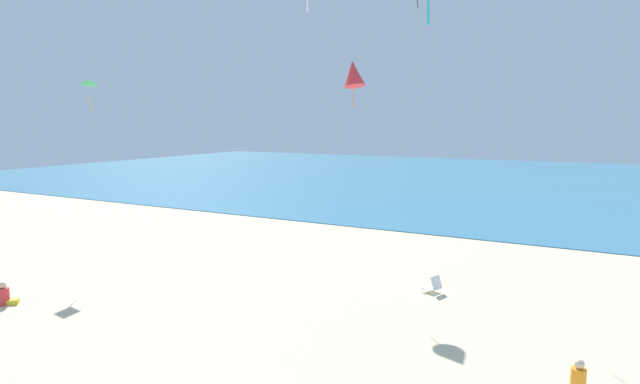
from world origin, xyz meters
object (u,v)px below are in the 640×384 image
person_2 (5,296)px  kite_red (353,74)px  beach_chair_far_left (433,285)px  kite_green (90,82)px

person_2 → kite_red: (8.62, 9.18, 7.71)m
person_2 → beach_chair_far_left: bearing=-11.6°
beach_chair_far_left → kite_red: bearing=2.0°
beach_chair_far_left → kite_green: bearing=24.4°
person_2 → kite_red: size_ratio=0.42×
beach_chair_far_left → kite_red: kite_red is taller
person_2 → kite_green: 10.35m
beach_chair_far_left → person_2: 14.79m
person_2 → kite_red: bearing=1.8°
kite_red → person_2: bearing=-133.2°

